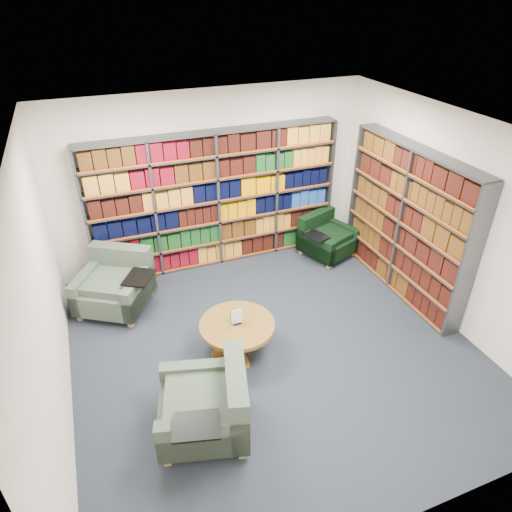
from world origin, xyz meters
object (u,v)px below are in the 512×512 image
object	(u,v)px
chair_teal_left	(117,285)
chair_teal_front	(211,407)
coffee_table	(237,329)
chair_green_right	(325,239)

from	to	relation	value
chair_teal_left	chair_teal_front	bearing A→B (deg)	-75.99
chair_teal_left	coffee_table	world-z (taller)	chair_teal_left
chair_teal_front	coffee_table	size ratio (longest dim) A/B	1.24
chair_green_right	chair_teal_front	distance (m)	4.02
chair_green_right	chair_teal_left	bearing A→B (deg)	-176.88
chair_green_right	chair_teal_front	world-z (taller)	chair_teal_front
chair_teal_front	chair_teal_left	bearing A→B (deg)	104.01
chair_green_right	coffee_table	bearing A→B (deg)	-141.35
chair_teal_left	coffee_table	bearing A→B (deg)	-50.73
chair_teal_front	coffee_table	xyz separation A→B (m)	(0.64, 1.03, 0.03)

